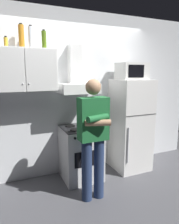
{
  "coord_description": "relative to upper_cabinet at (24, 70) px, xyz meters",
  "views": [
    {
      "loc": [
        -1.15,
        -2.68,
        1.72
      ],
      "look_at": [
        0.0,
        0.0,
        1.15
      ],
      "focal_mm": 32.6,
      "sensor_mm": 36.0,
      "label": 1
    }
  ],
  "objects": [
    {
      "name": "person_standing",
      "position": [
        0.75,
        -0.73,
        -0.85
      ],
      "size": [
        0.38,
        0.33,
        1.64
      ],
      "color": "navy",
      "rests_on": "ground_plane"
    },
    {
      "name": "bottle_spice_jar",
      "position": [
        -0.21,
        0.0,
        0.37
      ],
      "size": [
        0.05,
        0.05,
        0.15
      ],
      "color": "gold",
      "rests_on": "upper_cabinet"
    },
    {
      "name": "range_hood",
      "position": [
        0.8,
        0.0,
        -0.15
      ],
      "size": [
        0.6,
        0.44,
        0.75
      ],
      "color": "white"
    },
    {
      "name": "bottle_liquor_amber",
      "position": [
        0.0,
        0.04,
        0.46
      ],
      "size": [
        0.08,
        0.08,
        0.33
      ],
      "color": "#B7721E",
      "rests_on": "upper_cabinet"
    },
    {
      "name": "upper_cabinet",
      "position": [
        0.0,
        0.0,
        0.0
      ],
      "size": [
        0.9,
        0.37,
        0.6
      ],
      "color": "silver"
    },
    {
      "name": "back_wall_tiled",
      "position": [
        0.85,
        0.23,
        -0.4
      ],
      "size": [
        4.8,
        0.1,
        2.7
      ],
      "primitive_type": "cube",
      "color": "white",
      "rests_on": "ground_plane"
    },
    {
      "name": "stove_oven",
      "position": [
        0.8,
        -0.13,
        -1.32
      ],
      "size": [
        0.6,
        0.62,
        0.87
      ],
      "color": "silver",
      "rests_on": "ground_plane"
    },
    {
      "name": "bottle_olive_oil",
      "position": [
        0.3,
        -0.02,
        0.42
      ],
      "size": [
        0.07,
        0.07,
        0.26
      ],
      "color": "#4C6B19",
      "rests_on": "upper_cabinet"
    },
    {
      "name": "ground_plane",
      "position": [
        0.85,
        -0.37,
        -1.75
      ],
      "size": [
        7.0,
        7.0,
        0.0
      ],
      "primitive_type": "plane",
      "color": "#4C4C51"
    },
    {
      "name": "bottle_vodka_clear",
      "position": [
        0.13,
        0.04,
        0.45
      ],
      "size": [
        0.08,
        0.08,
        0.32
      ],
      "color": "silver",
      "rests_on": "upper_cabinet"
    },
    {
      "name": "refrigerator",
      "position": [
        1.75,
        -0.12,
        -0.95
      ],
      "size": [
        0.6,
        0.62,
        1.6
      ],
      "color": "white",
      "rests_on": "ground_plane"
    },
    {
      "name": "microwave",
      "position": [
        1.75,
        -0.11,
        -0.01
      ],
      "size": [
        0.48,
        0.37,
        0.28
      ],
      "color": "silver",
      "rests_on": "refrigerator"
    }
  ]
}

